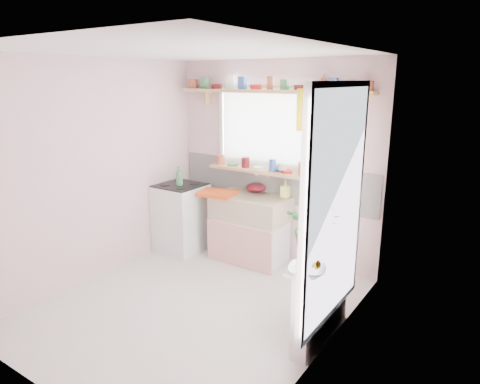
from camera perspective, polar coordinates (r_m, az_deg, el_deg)
The scene contains 19 objects.
room at distance 4.44m, azimuth 7.25°, elevation 3.16°, with size 3.20×3.20×3.20m.
sink_unit at distance 5.45m, azimuth 1.38°, elevation -4.78°, with size 0.95×0.65×1.11m.
cooker at distance 5.80m, azimuth -7.86°, elevation -3.38°, with size 0.58×0.58×0.93m.
radiator_ledge at distance 3.96m, azimuth 10.78°, elevation -13.56°, with size 0.22×0.95×0.78m.
windowsill at distance 5.41m, azimuth 2.50°, elevation 2.86°, with size 1.40×0.22×0.04m, color tan.
pine_shelf at distance 5.21m, azimuth 4.01°, elevation 13.25°, with size 2.52×0.24×0.04m, color tan.
shelf_crockery at distance 5.21m, azimuth 3.85°, elevation 14.08°, with size 2.47×0.11×0.12m.
sill_crockery at distance 5.40m, azimuth 2.35°, elevation 3.66°, with size 1.35×0.11×0.12m.
dish_tray at distance 5.37m, azimuth -3.07°, elevation -0.17°, with size 0.45×0.34×0.04m, color #CE4212.
colander at distance 5.50m, azimuth 2.16°, elevation 0.60°, with size 0.26×0.26×0.12m, color #570E18.
jade_plant at distance 3.73m, azimuth 9.97°, elevation -4.67°, with size 0.46×0.40×0.51m, color #27612A.
fruit_bowl at distance 3.43m, azimuth 8.89°, elevation -10.37°, with size 0.29×0.29×0.07m, color silver.
herb_pot at distance 3.46m, azimuth 9.45°, elevation -8.69°, with size 0.12×0.08×0.23m, color #326428.
soap_bottle_sink at distance 5.29m, azimuth 6.05°, elevation 0.46°, with size 0.10×0.10×0.21m, color #DBF16B.
sill_cup at distance 5.25m, azimuth 5.73°, elevation 3.19°, with size 0.12×0.12×0.10m, color beige.
sill_bowl at distance 5.32m, azimuth 5.21°, elevation 3.14°, with size 0.18×0.18×0.06m, color #3856B8.
shelf_vase at distance 4.84m, azimuth 11.06°, elevation 14.13°, with size 0.16×0.16×0.17m, color #A54A32.
cooker_bottle at distance 5.62m, azimuth -8.11°, elevation 2.14°, with size 0.10×0.10×0.25m, color #43864F.
fruit at distance 3.41m, azimuth 9.06°, elevation -9.44°, with size 0.20×0.14×0.10m.
Camera 1 is at (2.61, -3.03, 2.26)m, focal length 32.00 mm.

